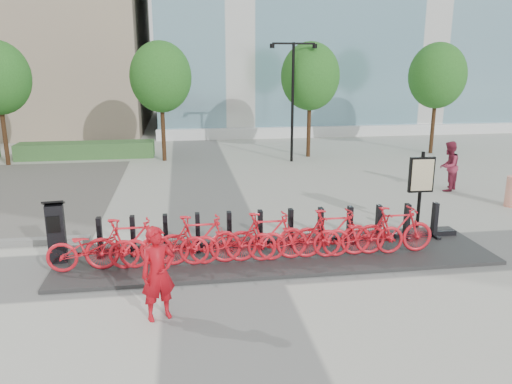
{
  "coord_description": "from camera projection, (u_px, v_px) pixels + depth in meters",
  "views": [
    {
      "loc": [
        -0.73,
        -9.97,
        4.26
      ],
      "look_at": [
        1.0,
        1.5,
        1.2
      ],
      "focal_mm": 35.0,
      "sensor_mm": 36.0,
      "label": 1
    }
  ],
  "objects": [
    {
      "name": "ground",
      "position": [
        220.0,
        265.0,
        10.73
      ],
      "size": [
        120.0,
        120.0,
        0.0
      ],
      "primitive_type": "plane",
      "color": "#A4A297"
    },
    {
      "name": "hedge_b",
      "position": [
        87.0,
        150.0,
        22.54
      ],
      "size": [
        6.0,
        1.2,
        0.7
      ],
      "primitive_type": "cube",
      "color": "#204623",
      "rests_on": "ground"
    },
    {
      "name": "tree_1",
      "position": [
        161.0,
        77.0,
        21.07
      ],
      "size": [
        2.6,
        2.6,
        5.1
      ],
      "color": "#472E17",
      "rests_on": "ground"
    },
    {
      "name": "tree_2",
      "position": [
        310.0,
        76.0,
        22.0
      ],
      "size": [
        2.6,
        2.6,
        5.1
      ],
      "color": "#472E17",
      "rests_on": "ground"
    },
    {
      "name": "tree_3",
      "position": [
        437.0,
        76.0,
        22.87
      ],
      "size": [
        2.6,
        2.6,
        5.1
      ],
      "color": "#472E17",
      "rests_on": "ground"
    },
    {
      "name": "streetlamp",
      "position": [
        293.0,
        88.0,
        21.02
      ],
      "size": [
        2.0,
        0.2,
        5.0
      ],
      "color": "black",
      "rests_on": "ground"
    },
    {
      "name": "dock_pad",
      "position": [
        277.0,
        255.0,
        11.19
      ],
      "size": [
        9.6,
        2.4,
        0.08
      ],
      "primitive_type": "cube",
      "color": "#2C2C2C",
      "rests_on": "ground"
    },
    {
      "name": "dock_rail_posts",
      "position": [
        276.0,
        228.0,
        11.53
      ],
      "size": [
        8.02,
        0.5,
        0.85
      ],
      "primitive_type": null,
      "color": "black",
      "rests_on": "dock_pad"
    },
    {
      "name": "bike_0",
      "position": [
        93.0,
        248.0,
        10.16
      ],
      "size": [
        1.86,
        0.65,
        0.98
      ],
      "primitive_type": "imported",
      "rotation": [
        0.0,
        0.0,
        1.57
      ],
      "color": "red",
      "rests_on": "dock_pad"
    },
    {
      "name": "bike_1",
      "position": [
        129.0,
        243.0,
        10.25
      ],
      "size": [
        1.8,
        0.51,
        1.08
      ],
      "primitive_type": "imported",
      "rotation": [
        0.0,
        0.0,
        1.57
      ],
      "color": "red",
      "rests_on": "dock_pad"
    },
    {
      "name": "bike_2",
      "position": [
        165.0,
        244.0,
        10.37
      ],
      "size": [
        1.86,
        0.65,
        0.98
      ],
      "primitive_type": "imported",
      "rotation": [
        0.0,
        0.0,
        1.57
      ],
      "color": "red",
      "rests_on": "dock_pad"
    },
    {
      "name": "bike_3",
      "position": [
        199.0,
        240.0,
        10.46
      ],
      "size": [
        1.8,
        0.51,
        1.08
      ],
      "primitive_type": "imported",
      "rotation": [
        0.0,
        0.0,
        1.57
      ],
      "color": "red",
      "rests_on": "dock_pad"
    },
    {
      "name": "bike_4",
      "position": [
        233.0,
        240.0,
        10.57
      ],
      "size": [
        1.86,
        0.65,
        0.98
      ],
      "primitive_type": "imported",
      "rotation": [
        0.0,
        0.0,
        1.57
      ],
      "color": "red",
      "rests_on": "dock_pad"
    },
    {
      "name": "bike_5",
      "position": [
        267.0,
        236.0,
        10.66
      ],
      "size": [
        1.8,
        0.51,
        1.08
      ],
      "primitive_type": "imported",
      "rotation": [
        0.0,
        0.0,
        1.57
      ],
      "color": "red",
      "rests_on": "dock_pad"
    },
    {
      "name": "bike_6",
      "position": [
        300.0,
        237.0,
        10.78
      ],
      "size": [
        1.86,
        0.65,
        0.98
      ],
      "primitive_type": "imported",
      "rotation": [
        0.0,
        0.0,
        1.57
      ],
      "color": "red",
      "rests_on": "dock_pad"
    },
    {
      "name": "bike_7",
      "position": [
        332.0,
        233.0,
        10.87
      ],
      "size": [
        1.8,
        0.51,
        1.08
      ],
      "primitive_type": "imported",
      "rotation": [
        0.0,
        0.0,
        1.57
      ],
      "color": "red",
      "rests_on": "dock_pad"
    },
    {
      "name": "bike_8",
      "position": [
        363.0,
        234.0,
        10.99
      ],
      "size": [
        1.86,
        0.65,
        0.98
      ],
      "primitive_type": "imported",
      "rotation": [
        0.0,
        0.0,
        1.57
      ],
      "color": "red",
      "rests_on": "dock_pad"
    },
    {
      "name": "bike_9",
      "position": [
        394.0,
        230.0,
        11.08
      ],
      "size": [
        1.8,
        0.51,
        1.08
      ],
      "primitive_type": "imported",
      "rotation": [
        0.0,
        0.0,
        1.57
      ],
      "color": "red",
      "rests_on": "dock_pad"
    },
    {
      "name": "kiosk",
      "position": [
        56.0,
        232.0,
        10.55
      ],
      "size": [
        0.47,
        0.41,
        1.4
      ],
      "rotation": [
        0.0,
        0.0,
        0.13
      ],
      "color": "black",
      "rests_on": "dock_pad"
    },
    {
      "name": "worker_red",
      "position": [
        158.0,
        274.0,
        8.33
      ],
      "size": [
        0.7,
        0.58,
        1.63
      ],
      "primitive_type": "imported",
      "rotation": [
        0.0,
        0.0,
        0.37
      ],
      "color": "#B00A15",
      "rests_on": "ground"
    },
    {
      "name": "pedestrian",
      "position": [
        449.0,
        166.0,
        16.7
      ],
      "size": [
        1.03,
        1.02,
        1.68
      ],
      "primitive_type": "imported",
      "rotation": [
        0.0,
        0.0,
        3.9
      ],
      "color": "maroon",
      "rests_on": "ground"
    },
    {
      "name": "map_sign",
      "position": [
        421.0,
        178.0,
        12.79
      ],
      "size": [
        0.67,
        0.12,
        2.03
      ],
      "rotation": [
        0.0,
        0.0,
        -0.01
      ],
      "color": "black",
      "rests_on": "ground"
    }
  ]
}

